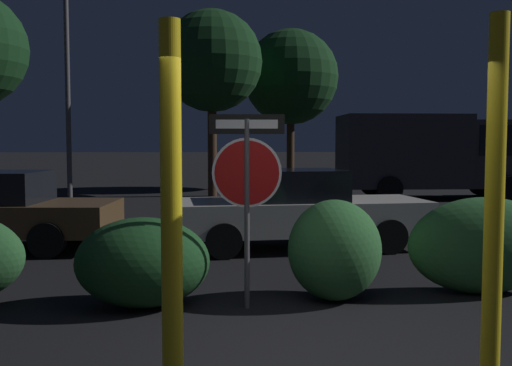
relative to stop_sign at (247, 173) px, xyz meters
The scene contains 13 objects.
ground_plane 2.34m from the stop_sign, 73.89° to the right, with size 260.00×260.00×0.00m, color black.
road_center_stripe 5.98m from the stop_sign, 85.18° to the left, with size 32.63×0.12×0.01m, color gold.
stop_sign is the anchor object (origin of this frame).
yellow_pole_left 2.27m from the stop_sign, 107.63° to the right, with size 0.16×0.16×2.78m, color yellow.
yellow_pole_right 2.80m from the stop_sign, 49.78° to the right, with size 0.15×0.15×2.87m, color yellow.
hedge_bush_1 1.59m from the stop_sign, behind, with size 1.54×1.17×1.03m, color #19421E.
hedge_bush_2 1.45m from the stop_sign, 14.65° to the left, with size 1.12×1.06×1.21m, color #2D6633.
hedge_bush_3 3.16m from the stop_sign, ahead, with size 1.91×0.78×1.22m, color #2D6633.
passing_car_2 3.98m from the stop_sign, 73.50° to the left, with size 4.78×2.09×1.42m.
delivery_truck 14.80m from the stop_sign, 59.43° to the left, with size 6.79×2.61×2.86m.
street_lamp 14.08m from the stop_sign, 111.95° to the left, with size 0.46×0.46×8.40m.
tree_0 14.53m from the stop_sign, 91.70° to the left, with size 3.61×3.61×6.63m.
tree_1 17.84m from the stop_sign, 80.69° to the left, with size 3.94×3.94×6.63m.
Camera 1 is at (-0.86, -4.71, 1.87)m, focal length 40.00 mm.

